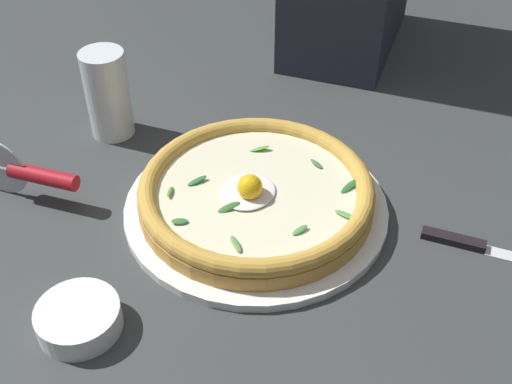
{
  "coord_description": "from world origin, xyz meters",
  "views": [
    {
      "loc": [
        0.58,
        0.3,
        0.56
      ],
      "look_at": [
        0.03,
        -0.01,
        0.03
      ],
      "focal_mm": 44.51,
      "sensor_mm": 36.0,
      "label": 1
    }
  ],
  "objects_px": {
    "pizza_cutter": "(28,173)",
    "table_knife": "(487,249)",
    "side_bowl": "(79,318)",
    "drinking_glass": "(109,100)",
    "pizza": "(256,192)"
  },
  "relations": [
    {
      "from": "side_bowl",
      "to": "table_knife",
      "type": "xyz_separation_m",
      "value": [
        -0.34,
        0.36,
        -0.01
      ]
    },
    {
      "from": "pizza",
      "to": "drinking_glass",
      "type": "height_order",
      "value": "drinking_glass"
    },
    {
      "from": "pizza",
      "to": "drinking_glass",
      "type": "bearing_deg",
      "value": -100.24
    },
    {
      "from": "side_bowl",
      "to": "drinking_glass",
      "type": "bearing_deg",
      "value": -146.24
    },
    {
      "from": "side_bowl",
      "to": "table_knife",
      "type": "relative_size",
      "value": 0.4
    },
    {
      "from": "pizza",
      "to": "drinking_glass",
      "type": "xyz_separation_m",
      "value": [
        -0.05,
        -0.28,
        0.03
      ]
    },
    {
      "from": "pizza_cutter",
      "to": "table_knife",
      "type": "height_order",
      "value": "pizza_cutter"
    },
    {
      "from": "pizza",
      "to": "table_knife",
      "type": "distance_m",
      "value": 0.3
    },
    {
      "from": "table_knife",
      "to": "pizza_cutter",
      "type": "bearing_deg",
      "value": -70.2
    },
    {
      "from": "pizza_cutter",
      "to": "drinking_glass",
      "type": "bearing_deg",
      "value": -177.55
    },
    {
      "from": "drinking_glass",
      "to": "pizza",
      "type": "bearing_deg",
      "value": 79.76
    },
    {
      "from": "pizza",
      "to": "pizza_cutter",
      "type": "distance_m",
      "value": 0.3
    },
    {
      "from": "side_bowl",
      "to": "drinking_glass",
      "type": "relative_size",
      "value": 0.68
    },
    {
      "from": "pizza",
      "to": "side_bowl",
      "type": "height_order",
      "value": "pizza"
    },
    {
      "from": "pizza",
      "to": "drinking_glass",
      "type": "distance_m",
      "value": 0.29
    }
  ]
}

